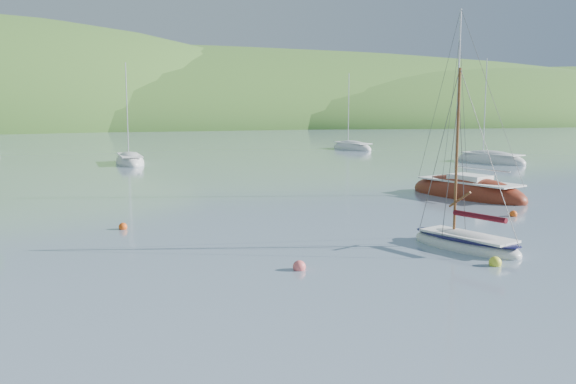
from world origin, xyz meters
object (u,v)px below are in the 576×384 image
object	(u,v)px
daysailer_white	(466,244)
distant_sloop_d	(491,161)
distant_sloop_a	(130,162)
distant_sloop_b	(352,148)
sloop_red	(467,193)

from	to	relation	value
daysailer_white	distant_sloop_d	bearing A→B (deg)	33.88
distant_sloop_d	distant_sloop_a	bearing A→B (deg)	145.59
distant_sloop_a	distant_sloop_b	xyz separation A→B (m)	(28.83, 12.08, -0.00)
distant_sloop_a	distant_sloop_d	xyz separation A→B (m)	(35.93, -8.88, 0.01)
distant_sloop_b	distant_sloop_a	bearing A→B (deg)	-171.45
daysailer_white	distant_sloop_a	xyz separation A→B (m)	(-12.68, 42.64, -0.01)
sloop_red	distant_sloop_b	distance (m)	42.19
distant_sloop_b	distant_sloop_d	distance (m)	22.13
distant_sloop_a	distant_sloop_b	size ratio (longest dim) A/B	1.03
distant_sloop_a	distant_sloop_d	world-z (taller)	distant_sloop_d
distant_sloop_b	daysailer_white	bearing A→B (deg)	-120.62
daysailer_white	distant_sloop_b	size ratio (longest dim) A/B	0.77
distant_sloop_a	distant_sloop_d	bearing A→B (deg)	-17.78
sloop_red	distant_sloop_d	xyz separation A→B (m)	(15.12, 20.46, -0.05)
distant_sloop_a	distant_sloop_d	size ratio (longest dim) A/B	0.96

